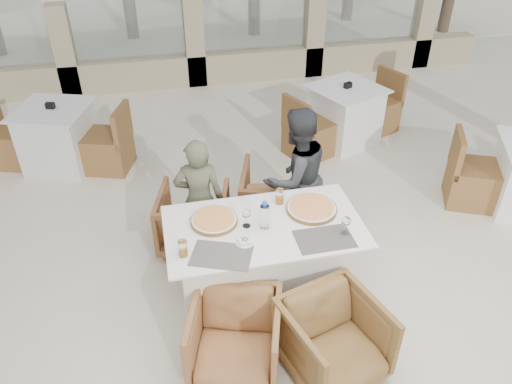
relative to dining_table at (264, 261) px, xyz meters
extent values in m
plane|color=beige|center=(0.01, 0.12, -0.39)|extent=(80.00, 80.00, 0.00)
cube|color=#605B52|center=(-0.39, -0.28, 0.39)|extent=(0.53, 0.44, 0.00)
cube|color=#545048|center=(0.42, -0.26, 0.39)|extent=(0.45, 0.30, 0.00)
cylinder|color=#E7511F|center=(-0.39, 0.13, 0.41)|extent=(0.43, 0.43, 0.05)
cylinder|color=#E3561F|center=(0.44, 0.12, 0.41)|extent=(0.45, 0.45, 0.06)
cylinder|color=#B9D5F3|center=(0.00, -0.02, 0.51)|extent=(0.10, 0.10, 0.25)
cylinder|color=gold|center=(-0.67, -0.21, 0.45)|extent=(0.08, 0.08, 0.13)
cylinder|color=orange|center=(0.20, 0.28, 0.45)|extent=(0.09, 0.09, 0.14)
imported|color=#925B35|center=(-0.51, 0.82, -0.08)|extent=(0.80, 0.82, 0.61)
imported|color=brown|center=(0.36, 0.95, -0.05)|extent=(0.90, 0.91, 0.66)
imported|color=#946236|center=(-0.37, -0.68, -0.08)|extent=(0.82, 0.84, 0.61)
imported|color=brown|center=(0.33, -0.86, -0.07)|extent=(0.84, 0.85, 0.63)
imported|color=#55573F|center=(-0.45, 0.68, 0.24)|extent=(0.50, 0.37, 1.24)
imported|color=#323436|center=(0.48, 0.72, 0.32)|extent=(0.83, 0.74, 1.41)
camera|label=1|loc=(-0.74, -3.06, 2.91)|focal=35.00mm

